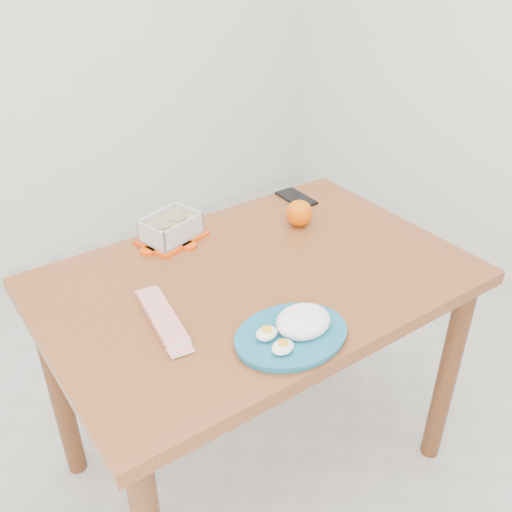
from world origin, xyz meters
TOP-DOWN VIEW (x-y plane):
  - ground at (0.00, 0.00)m, footprint 3.50×3.50m
  - dining_table at (0.10, 0.07)m, footprint 1.16×0.81m
  - food_container at (0.02, 0.37)m, footprint 0.21×0.18m
  - orange_fruit at (0.37, 0.21)m, footprint 0.08×0.08m
  - rice_plate at (0.01, -0.19)m, footprint 0.30×0.30m
  - candy_bar at (-0.20, 0.05)m, footprint 0.10×0.24m
  - smartphone at (0.49, 0.35)m, footprint 0.08×0.15m

SIDE VIEW (x-z plane):
  - ground at x=0.00m, z-range 0.00..0.00m
  - dining_table at x=0.10m, z-range 0.27..1.02m
  - smartphone at x=0.49m, z-range 0.75..0.76m
  - candy_bar at x=-0.20m, z-range 0.75..0.77m
  - rice_plate at x=0.01m, z-range 0.74..0.81m
  - food_container at x=0.02m, z-range 0.75..0.83m
  - orange_fruit at x=0.37m, z-range 0.75..0.83m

